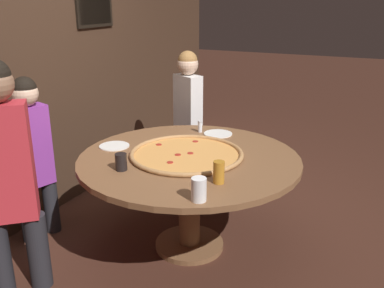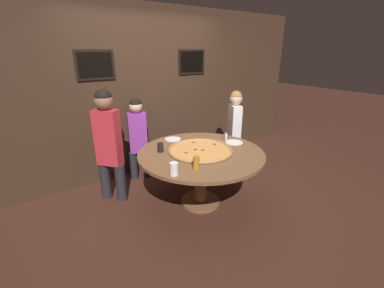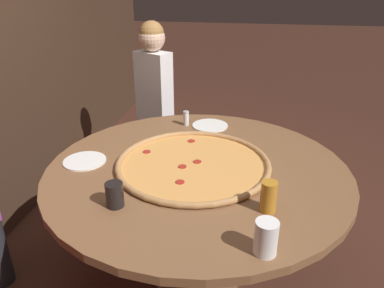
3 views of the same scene
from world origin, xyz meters
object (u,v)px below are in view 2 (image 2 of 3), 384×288
white_plate_beside_cup (234,142)px  diner_side_right (234,127)px  white_plate_near_front (173,139)px  condiment_shaker (226,136)px  drink_cup_centre_back (174,169)px  drink_cup_beside_pizza (196,163)px  drink_cup_far_right (160,147)px  dining_table (201,161)px  diner_far_left (138,134)px  diner_side_left (108,140)px  giant_pizza (200,150)px

white_plate_beside_cup → diner_side_right: 0.72m
white_plate_near_front → condiment_shaker: condiment_shaker is taller
drink_cup_centre_back → drink_cup_beside_pizza: drink_cup_beside_pizza is taller
drink_cup_far_right → diner_side_right: 1.51m
dining_table → condiment_shaker: bearing=16.6°
dining_table → drink_cup_far_right: bearing=144.3°
drink_cup_beside_pizza → white_plate_near_front: (0.29, 0.97, -0.07)m
drink_cup_far_right → diner_far_left: (0.07, 0.85, -0.07)m
drink_cup_centre_back → condiment_shaker: (1.18, 0.52, -0.02)m
drink_cup_far_right → white_plate_near_front: 0.49m
diner_far_left → diner_side_right: bearing=173.4°
drink_cup_beside_pizza → diner_far_left: bearing=90.5°
white_plate_beside_cup → diner_side_right: size_ratio=0.18×
dining_table → diner_side_left: size_ratio=1.05×
dining_table → white_plate_beside_cup: size_ratio=6.72×
drink_cup_far_right → diner_side_right: bearing=8.7°
dining_table → giant_pizza: size_ratio=1.94×
white_plate_beside_cup → diner_side_left: bearing=152.6°
drink_cup_beside_pizza → diner_side_right: size_ratio=0.10×
white_plate_beside_cup → dining_table: bearing=-179.1°
giant_pizza → drink_cup_far_right: (-0.42, 0.27, 0.04)m
white_plate_near_front → diner_side_right: diner_side_right is taller
dining_table → drink_cup_centre_back: 0.73m
diner_far_left → diner_side_left: bearing=50.1°
drink_cup_far_right → condiment_shaker: bearing=-7.4°
giant_pizza → diner_side_left: 1.19m
drink_cup_centre_back → white_plate_near_front: size_ratio=0.59×
diner_far_left → drink_cup_centre_back: bearing=97.2°
drink_cup_centre_back → diner_side_right: (1.68, 0.87, -0.04)m
dining_table → white_plate_near_front: 0.63m
dining_table → white_plate_near_front: bearing=94.3°
drink_cup_centre_back → diner_side_left: 1.17m
drink_cup_far_right → diner_side_left: (-0.50, 0.48, 0.06)m
diner_side_left → white_plate_beside_cup: bearing=-158.0°
drink_cup_far_right → diner_side_right: size_ratio=0.08×
dining_table → drink_cup_centre_back: drink_cup_centre_back is taller
condiment_shaker → dining_table: bearing=-163.4°
drink_cup_centre_back → condiment_shaker: size_ratio=1.40×
giant_pizza → diner_far_left: (-0.36, 1.12, -0.02)m
drink_cup_centre_back → white_plate_beside_cup: size_ratio=0.58×
white_plate_beside_cup → condiment_shaker: (-0.01, 0.16, 0.05)m
giant_pizza → drink_cup_far_right: 0.51m
dining_table → drink_cup_far_right: size_ratio=14.08×
dining_table → giant_pizza: giant_pizza is taller
dining_table → white_plate_beside_cup: bearing=0.9°
drink_cup_far_right → drink_cup_beside_pizza: bearing=-83.1°
drink_cup_centre_back → drink_cup_beside_pizza: bearing=-2.4°
drink_cup_beside_pizza → diner_side_left: diner_side_left is taller
diner_side_right → diner_side_left: bearing=-71.2°
drink_cup_beside_pizza → white_plate_near_front: size_ratio=0.61×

